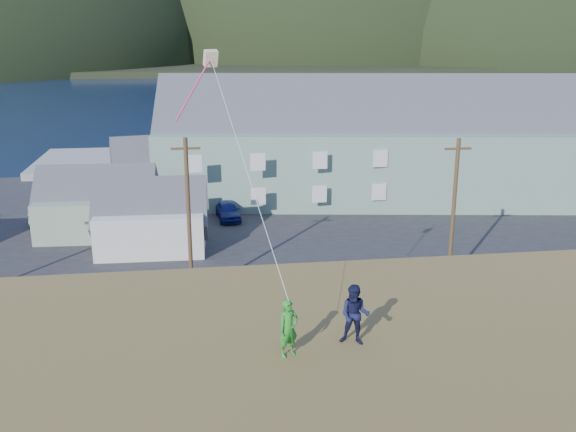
# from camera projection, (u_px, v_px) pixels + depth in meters

# --- Properties ---
(ground) EXTENTS (900.00, 900.00, 0.00)m
(ground) POSITION_uv_depth(u_px,v_px,m) (220.00, 307.00, 36.20)
(ground) COLOR #0A1638
(ground) RESTS_ON ground
(grass_strip) EXTENTS (110.00, 8.00, 0.10)m
(grass_strip) POSITION_uv_depth(u_px,v_px,m) (222.00, 322.00, 34.28)
(grass_strip) COLOR #4C3D19
(grass_strip) RESTS_ON ground
(waterfront_lot) EXTENTS (72.00, 36.00, 0.12)m
(waterfront_lot) POSITION_uv_depth(u_px,v_px,m) (213.00, 220.00, 52.33)
(waterfront_lot) COLOR #28282B
(waterfront_lot) RESTS_ON ground
(wharf) EXTENTS (26.00, 14.00, 0.90)m
(wharf) POSITION_uv_depth(u_px,v_px,m) (155.00, 161.00, 73.29)
(wharf) COLOR gray
(wharf) RESTS_ON ground
(far_shore) EXTENTS (900.00, 320.00, 2.00)m
(far_shore) POSITION_uv_depth(u_px,v_px,m) (199.00, 54.00, 349.43)
(far_shore) COLOR black
(far_shore) RESTS_ON ground
(far_hills) EXTENTS (760.00, 265.00, 143.00)m
(far_hills) POSITION_uv_depth(u_px,v_px,m) (274.00, 55.00, 305.68)
(far_hills) COLOR black
(far_hills) RESTS_ON ground
(lodge) EXTENTS (39.69, 16.33, 13.55)m
(lodge) POSITION_uv_depth(u_px,v_px,m) (375.00, 143.00, 57.33)
(lodge) COLOR slate
(lodge) RESTS_ON waterfront_lot
(shed_palegreen_near) EXTENTS (9.10, 5.98, 6.40)m
(shed_palegreen_near) POSITION_uv_depth(u_px,v_px,m) (97.00, 204.00, 48.01)
(shed_palegreen_near) COLOR gray
(shed_palegreen_near) RESTS_ON waterfront_lot
(shed_white) EXTENTS (7.96, 5.43, 6.23)m
(shed_white) POSITION_uv_depth(u_px,v_px,m) (151.00, 218.00, 44.66)
(shed_white) COLOR silver
(shed_white) RESTS_ON waterfront_lot
(shed_palegreen_far) EXTENTS (11.64, 7.97, 7.20)m
(shed_palegreen_far) POSITION_uv_depth(u_px,v_px,m) (174.00, 171.00, 57.72)
(shed_palegreen_far) COLOR gray
(shed_palegreen_far) RESTS_ON waterfront_lot
(utility_poles) EXTENTS (30.07, 0.24, 9.31)m
(utility_poles) POSITION_uv_depth(u_px,v_px,m) (200.00, 222.00, 36.19)
(utility_poles) COLOR #47331E
(utility_poles) RESTS_ON waterfront_lot
(parked_cars) EXTENTS (23.11, 12.30, 1.53)m
(parked_cars) POSITION_uv_depth(u_px,v_px,m) (104.00, 206.00, 53.47)
(parked_cars) COLOR navy
(parked_cars) RESTS_ON waterfront_lot
(kite_flyer_green) EXTENTS (0.65, 0.57, 1.50)m
(kite_flyer_green) POSITION_uv_depth(u_px,v_px,m) (288.00, 328.00, 16.04)
(kite_flyer_green) COLOR #258825
(kite_flyer_green) RESTS_ON hillside
(kite_flyer_navy) EXTENTS (0.97, 0.87, 1.64)m
(kite_flyer_navy) POSITION_uv_depth(u_px,v_px,m) (355.00, 315.00, 16.64)
(kite_flyer_navy) COLOR #15183A
(kite_flyer_navy) RESTS_ON hillside
(kite_rig) EXTENTS (1.42, 4.45, 10.10)m
(kite_rig) POSITION_uv_depth(u_px,v_px,m) (209.00, 66.00, 21.76)
(kite_rig) COLOR beige
(kite_rig) RESTS_ON ground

